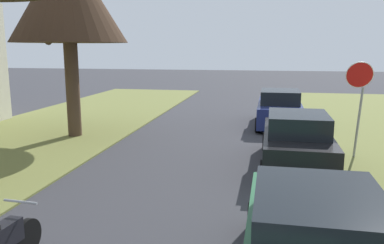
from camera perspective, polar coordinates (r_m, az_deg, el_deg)
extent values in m
cylinder|color=#9EA0A5|center=(12.66, 23.01, -0.16)|extent=(0.07, 0.56, 2.21)
cylinder|color=white|center=(12.80, 23.18, 6.32)|extent=(0.81, 0.23, 0.79)
cylinder|color=red|center=(12.80, 23.18, 6.32)|extent=(0.77, 0.23, 0.75)
cylinder|color=#4C3829|center=(15.47, -16.95, 4.49)|extent=(0.51, 0.51, 3.50)
cylinder|color=#4C3829|center=(15.45, -20.03, 12.51)|extent=(0.85, 1.47, 1.11)
cylinder|color=#4C3829|center=(16.11, -17.88, 12.98)|extent=(1.39, 1.15, 1.35)
cube|color=black|center=(5.32, 17.96, -12.56)|extent=(1.62, 2.04, 0.56)
cylinder|color=black|center=(7.40, 8.92, -13.78)|extent=(0.20, 0.60, 0.60)
cylinder|color=black|center=(7.55, 22.64, -13.99)|extent=(0.20, 0.60, 0.60)
cube|color=black|center=(11.60, 14.92, -3.43)|extent=(1.86, 4.41, 0.85)
cube|color=black|center=(11.23, 15.15, -0.21)|extent=(1.62, 2.04, 0.56)
cylinder|color=black|center=(13.24, 10.67, -2.79)|extent=(0.20, 0.60, 0.60)
cylinder|color=black|center=(13.34, 18.17, -3.04)|extent=(0.20, 0.60, 0.60)
cylinder|color=black|center=(10.06, 10.41, -7.13)|extent=(0.20, 0.60, 0.60)
cylinder|color=black|center=(10.19, 20.31, -7.39)|extent=(0.20, 0.60, 0.60)
cube|color=navy|center=(17.56, 12.57, 1.41)|extent=(1.86, 4.41, 0.85)
cube|color=black|center=(17.24, 12.68, 3.61)|extent=(1.62, 2.04, 0.56)
cylinder|color=black|center=(19.23, 9.85, 1.43)|extent=(0.20, 0.60, 0.60)
cylinder|color=black|center=(19.27, 15.03, 1.24)|extent=(0.20, 0.60, 0.60)
cylinder|color=black|center=(15.98, 9.52, -0.44)|extent=(0.20, 0.60, 0.60)
cylinder|color=black|center=(16.03, 15.75, -0.66)|extent=(0.20, 0.60, 0.60)
cylinder|color=black|center=(7.23, -22.78, -15.12)|extent=(0.13, 0.60, 0.60)
cylinder|color=#9EA0A5|center=(6.91, -23.67, -10.56)|extent=(0.60, 0.07, 0.04)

